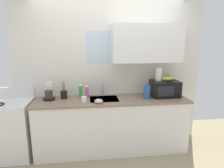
# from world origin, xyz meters

# --- Properties ---
(kitchen_wall_assembly) EXTENTS (3.26, 0.42, 2.50)m
(kitchen_wall_assembly) POSITION_xyz_m (0.13, 0.30, 1.37)
(kitchen_wall_assembly) COLOR silver
(kitchen_wall_assembly) RESTS_ON ground
(counter_unit) EXTENTS (2.49, 0.63, 0.90)m
(counter_unit) POSITION_xyz_m (-0.00, 0.00, 0.46)
(counter_unit) COLOR white
(counter_unit) RESTS_ON ground
(sink_faucet) EXTENTS (0.03, 0.03, 0.22)m
(sink_faucet) POSITION_xyz_m (-0.13, 0.24, 1.01)
(sink_faucet) COLOR #B2B5BA
(sink_faucet) RESTS_ON counter_unit
(stove_range) EXTENTS (0.60, 0.60, 1.08)m
(stove_range) POSITION_xyz_m (-1.59, 0.00, 0.46)
(stove_range) COLOR white
(stove_range) RESTS_ON ground
(microwave) EXTENTS (0.46, 0.35, 0.27)m
(microwave) POSITION_xyz_m (0.91, 0.05, 1.04)
(microwave) COLOR black
(microwave) RESTS_ON counter_unit
(banana_bunch) EXTENTS (0.20, 0.11, 0.07)m
(banana_bunch) POSITION_xyz_m (0.96, 0.05, 1.20)
(banana_bunch) COLOR gold
(banana_bunch) RESTS_ON microwave
(paper_towel_roll) EXTENTS (0.11, 0.11, 0.22)m
(paper_towel_roll) POSITION_xyz_m (0.81, 0.10, 1.28)
(paper_towel_roll) COLOR white
(paper_towel_roll) RESTS_ON microwave
(coffee_maker) EXTENTS (0.19, 0.21, 0.28)m
(coffee_maker) POSITION_xyz_m (-1.01, 0.11, 1.00)
(coffee_maker) COLOR black
(coffee_maker) RESTS_ON counter_unit
(dish_soap_bottle_pink) EXTENTS (0.06, 0.06, 0.22)m
(dish_soap_bottle_pink) POSITION_xyz_m (-0.41, 0.15, 1.00)
(dish_soap_bottle_pink) COLOR #E55999
(dish_soap_bottle_pink) RESTS_ON counter_unit
(dish_soap_bottle_green) EXTENTS (0.06, 0.06, 0.24)m
(dish_soap_bottle_green) POSITION_xyz_m (-0.51, 0.15, 1.01)
(dish_soap_bottle_green) COLOR green
(dish_soap_bottle_green) RESTS_ON counter_unit
(cereal_canister) EXTENTS (0.10, 0.10, 0.22)m
(cereal_canister) POSITION_xyz_m (0.57, -0.05, 1.01)
(cereal_canister) COLOR #2659A5
(cereal_canister) RESTS_ON counter_unit
(mug_white) EXTENTS (0.08, 0.08, 0.09)m
(mug_white) POSITION_xyz_m (-0.45, -0.14, 0.95)
(mug_white) COLOR white
(mug_white) RESTS_ON counter_unit
(utensil_crock) EXTENTS (0.11, 0.11, 0.30)m
(utensil_crock) POSITION_xyz_m (-0.78, 0.12, 0.97)
(utensil_crock) COLOR black
(utensil_crock) RESTS_ON counter_unit
(small_bowl) EXTENTS (0.13, 0.13, 0.06)m
(small_bowl) POSITION_xyz_m (-0.23, -0.20, 0.93)
(small_bowl) COLOR beige
(small_bowl) RESTS_ON counter_unit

